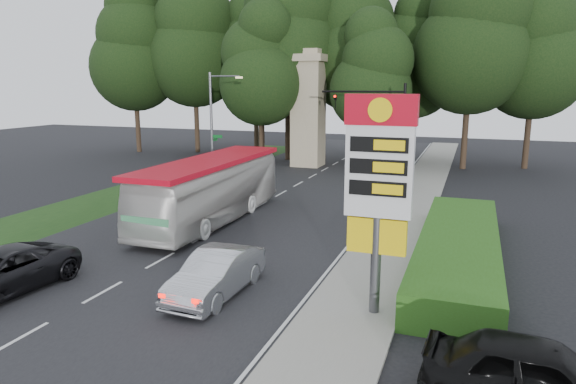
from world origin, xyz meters
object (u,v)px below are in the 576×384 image
(transit_bus, at_px, (211,191))
(parked_car_black, at_px, (540,377))
(gas_station_pylon, at_px, (379,176))
(streetlight_signs, at_px, (214,120))
(monument, at_px, (308,108))
(sedan_silver, at_px, (216,274))
(traffic_signal_mast, at_px, (385,119))

(transit_bus, relative_size, parked_car_black, 2.36)
(gas_station_pylon, xyz_separation_m, streetlight_signs, (-16.19, 20.01, -0.01))
(streetlight_signs, bearing_deg, monument, 58.03)
(streetlight_signs, bearing_deg, sedan_silver, -62.00)
(traffic_signal_mast, xyz_separation_m, sedan_silver, (-1.87, -22.30, -3.90))
(streetlight_signs, distance_m, transit_bus, 13.42)
(gas_station_pylon, xyz_separation_m, sedan_silver, (-5.39, -0.30, -3.67))
(traffic_signal_mast, distance_m, sedan_silver, 22.72)
(traffic_signal_mast, height_order, sedan_silver, traffic_signal_mast)
(monument, bearing_deg, streetlight_signs, -121.97)
(traffic_signal_mast, xyz_separation_m, streetlight_signs, (-12.67, -1.99, -0.23))
(transit_bus, distance_m, sedan_silver, 9.92)
(monument, relative_size, transit_bus, 0.85)
(traffic_signal_mast, relative_size, parked_car_black, 1.43)
(sedan_silver, relative_size, parked_car_black, 0.93)
(parked_car_black, bearing_deg, monument, 29.90)
(streetlight_signs, distance_m, sedan_silver, 23.30)
(gas_station_pylon, height_order, monument, monument)
(gas_station_pylon, height_order, traffic_signal_mast, traffic_signal_mast)
(parked_car_black, bearing_deg, sedan_silver, 74.78)
(streetlight_signs, height_order, sedan_silver, streetlight_signs)
(monument, distance_m, transit_bus, 20.01)
(traffic_signal_mast, xyz_separation_m, parked_car_black, (7.82, -25.64, -3.82))
(monument, bearing_deg, traffic_signal_mast, -38.00)
(sedan_silver, bearing_deg, traffic_signal_mast, 86.82)
(gas_station_pylon, xyz_separation_m, transit_bus, (-10.22, 8.32, -2.79))
(traffic_signal_mast, distance_m, parked_car_black, 27.08)
(parked_car_black, bearing_deg, transit_bus, 54.32)
(transit_bus, height_order, sedan_silver, transit_bus)
(traffic_signal_mast, bearing_deg, sedan_silver, -94.79)
(gas_station_pylon, distance_m, monument, 30.17)
(streetlight_signs, bearing_deg, traffic_signal_mast, 8.92)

